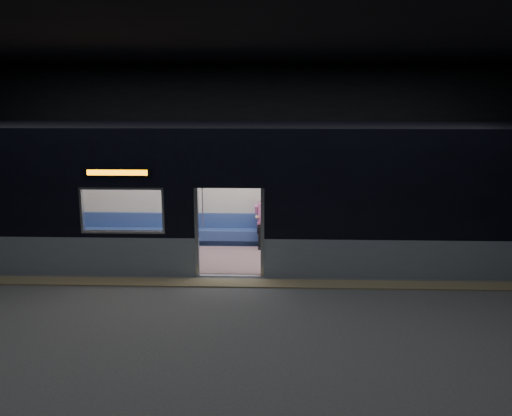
{
  "coord_description": "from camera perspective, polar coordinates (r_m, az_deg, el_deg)",
  "views": [
    {
      "loc": [
        1.0,
        -10.68,
        4.11
      ],
      "look_at": [
        0.55,
        2.3,
        1.33
      ],
      "focal_mm": 38.0,
      "sensor_mm": 36.0,
      "label": 1
    }
  ],
  "objects": [
    {
      "name": "tactile_strip",
      "position": [
        11.99,
        -2.95,
        -7.91
      ],
      "size": [
        22.8,
        0.5,
        0.03
      ],
      "primitive_type": "cube",
      "color": "#8C7F59",
      "rests_on": "station_floor"
    },
    {
      "name": "station_envelope",
      "position": [
        10.73,
        -3.42,
        9.68
      ],
      "size": [
        24.0,
        14.0,
        5.0
      ],
      "color": "black",
      "rests_on": "station_floor"
    },
    {
      "name": "station_floor",
      "position": [
        11.48,
        -3.19,
        -8.94
      ],
      "size": [
        24.0,
        14.0,
        0.01
      ],
      "primitive_type": "cube",
      "color": "#47494C",
      "rests_on": "ground"
    },
    {
      "name": "passenger",
      "position": [
        14.6,
        0.95,
        -0.94
      ],
      "size": [
        0.42,
        0.72,
        1.43
      ],
      "rotation": [
        0.0,
        0.0,
        -0.02
      ],
      "color": "black",
      "rests_on": "metro_car"
    },
    {
      "name": "metro_car",
      "position": [
        13.45,
        -2.32,
        2.37
      ],
      "size": [
        18.0,
        3.04,
        3.35
      ],
      "color": "gray",
      "rests_on": "station_floor"
    },
    {
      "name": "transit_map",
      "position": [
        14.79,
        5.46,
        1.9
      ],
      "size": [
        1.11,
        0.03,
        0.72
      ],
      "primitive_type": "cube",
      "color": "white",
      "rests_on": "metro_car"
    },
    {
      "name": "handbag",
      "position": [
        14.4,
        1.1,
        -1.66
      ],
      "size": [
        0.33,
        0.3,
        0.15
      ],
      "primitive_type": "cube",
      "rotation": [
        0.0,
        0.0,
        0.14
      ],
      "color": "black",
      "rests_on": "passenger"
    }
  ]
}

